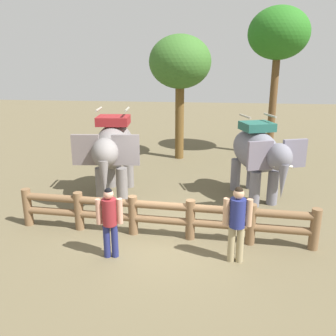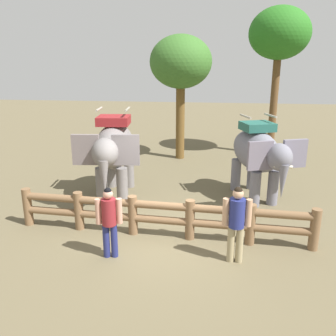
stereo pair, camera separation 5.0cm
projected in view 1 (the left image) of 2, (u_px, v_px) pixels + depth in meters
The scene contains 8 objects.
ground_plane at pixel (161, 236), 9.37m from camera, with size 60.00×60.00×0.00m, color brown.
log_fence at pixel (161, 215), 9.23m from camera, with size 7.71×0.71×1.05m.
elephant_near_left at pixel (113, 149), 11.58m from camera, with size 1.94×3.43×2.92m.
elephant_center at pixel (258, 153), 11.46m from camera, with size 2.28×3.26×2.74m.
tourist_woman_in_black at pixel (237, 219), 7.94m from camera, with size 0.64×0.35×1.80m.
tourist_man_in_blue at pixel (110, 218), 8.14m from camera, with size 0.59×0.38×1.70m.
tree_far_left at pixel (278, 35), 15.87m from camera, with size 2.69×2.69×6.64m.
tree_back_center at pixel (180, 64), 15.55m from camera, with size 2.69×2.69×5.43m.
Camera 1 is at (1.17, -8.37, 4.43)m, focal length 38.61 mm.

